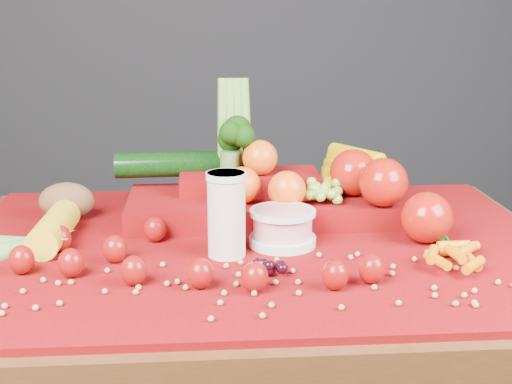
{
  "coord_description": "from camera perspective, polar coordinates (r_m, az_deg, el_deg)",
  "views": [
    {
      "loc": [
        -0.09,
        -1.2,
        1.18
      ],
      "look_at": [
        0.0,
        0.02,
        0.85
      ],
      "focal_mm": 50.0,
      "sensor_mm": 36.0,
      "label": 1
    }
  ],
  "objects": [
    {
      "name": "table",
      "position": [
        1.31,
        0.07,
        -8.49
      ],
      "size": [
        1.1,
        0.8,
        0.75
      ],
      "color": "#381C0C",
      "rests_on": "ground"
    },
    {
      "name": "red_cloth",
      "position": [
        1.27,
        0.07,
        -4.32
      ],
      "size": [
        1.05,
        0.75,
        0.01
      ],
      "primitive_type": "cube",
      "color": "#71030D",
      "rests_on": "table"
    },
    {
      "name": "milk_glass",
      "position": [
        1.19,
        -2.38,
        -1.57
      ],
      "size": [
        0.07,
        0.07,
        0.14
      ],
      "rotation": [
        0.0,
        0.0,
        0.27
      ],
      "color": "beige",
      "rests_on": "red_cloth"
    },
    {
      "name": "yogurt_bowl",
      "position": [
        1.25,
        2.13,
        -2.76
      ],
      "size": [
        0.12,
        0.12,
        0.06
      ],
      "rotation": [
        0.0,
        0.0,
        0.26
      ],
      "color": "silver",
      "rests_on": "red_cloth"
    },
    {
      "name": "strawberry_scatter",
      "position": [
        1.13,
        -7.02,
        -5.25
      ],
      "size": [
        0.58,
        0.28,
        0.05
      ],
      "color": "maroon",
      "rests_on": "red_cloth"
    },
    {
      "name": "dark_grape_cluster",
      "position": [
        1.13,
        1.17,
        -5.93
      ],
      "size": [
        0.06,
        0.05,
        0.03
      ],
      "primitive_type": null,
      "color": "black",
      "rests_on": "red_cloth"
    },
    {
      "name": "soybean_scatter",
      "position": [
        1.08,
        0.89,
        -7.32
      ],
      "size": [
        0.84,
        0.24,
        0.01
      ],
      "primitive_type": null,
      "color": "tan",
      "rests_on": "red_cloth"
    },
    {
      "name": "corn_ear",
      "position": [
        1.28,
        -16.85,
        -3.58
      ],
      "size": [
        0.19,
        0.23,
        0.06
      ],
      "rotation": [
        0.0,
        0.0,
        1.53
      ],
      "color": "yellow",
      "rests_on": "red_cloth"
    },
    {
      "name": "potato",
      "position": [
        1.44,
        -14.91,
        -0.7
      ],
      "size": [
        0.11,
        0.08,
        0.07
      ],
      "primitive_type": "ellipsoid",
      "color": "brown",
      "rests_on": "red_cloth"
    },
    {
      "name": "baby_carrot_pile",
      "position": [
        1.2,
        15.42,
        -4.98
      ],
      "size": [
        0.18,
        0.17,
        0.03
      ],
      "primitive_type": null,
      "color": "orange",
      "rests_on": "red_cloth"
    },
    {
      "name": "green_bean_pile",
      "position": [
        1.32,
        14.23,
        -3.53
      ],
      "size": [
        0.14,
        0.12,
        0.01
      ],
      "primitive_type": null,
      "color": "#205513",
      "rests_on": "red_cloth"
    },
    {
      "name": "produce_mound",
      "position": [
        1.4,
        2.03,
        0.35
      ],
      "size": [
        0.62,
        0.36,
        0.27
      ],
      "color": "#71030D",
      "rests_on": "red_cloth"
    }
  ]
}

